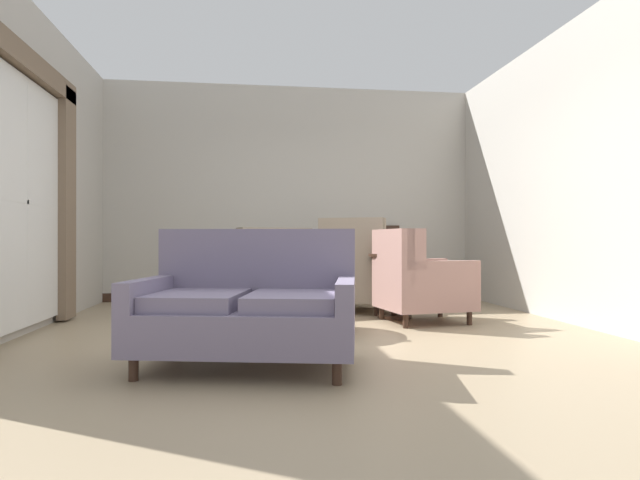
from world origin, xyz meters
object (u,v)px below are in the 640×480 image
armchair_near_sideboard (355,273)px  porcelain_vase (303,266)px  coffee_table (298,291)px  settee (249,309)px  armchair_far_left (269,276)px  side_table (394,279)px  sideboard (369,266)px  armchair_beside_settee (417,282)px

armchair_near_sideboard → porcelain_vase: bearing=84.0°
coffee_table → settee: 1.34m
coffee_table → armchair_near_sideboard: (0.79, 1.27, 0.08)m
coffee_table → armchair_far_left: 1.54m
armchair_far_left → side_table: 1.55m
coffee_table → porcelain_vase: size_ratio=2.60×
side_table → sideboard: sideboard is taller
armchair_far_left → sideboard: 1.74m
coffee_table → settee: (-0.45, -1.27, 0.00)m
armchair_far_left → armchair_near_sideboard: armchair_near_sideboard is taller
settee → side_table: settee is taller
porcelain_vase → settee: settee is taller
porcelain_vase → side_table: 1.36m
porcelain_vase → sideboard: 2.80m
sideboard → porcelain_vase: bearing=-115.1°
porcelain_vase → side_table: size_ratio=0.54×
coffee_table → armchair_beside_settee: bearing=18.0°
porcelain_vase → side_table: (1.08, 0.80, -0.19)m
porcelain_vase → sideboard: size_ratio=0.35×
armchair_far_left → armchair_near_sideboard: 1.04m
coffee_table → armchair_beside_settee: size_ratio=1.02×
settee → side_table: bearing=63.7°
armchair_beside_settee → sideboard: bearing=-7.7°
armchair_near_sideboard → sideboard: (0.44, 1.22, 0.02)m
armchair_near_sideboard → side_table: armchair_near_sideboard is taller
coffee_table → armchair_far_left: bearing=98.2°
armchair_near_sideboard → side_table: 0.61m
armchair_near_sideboard → sideboard: size_ratio=1.03×
coffee_table → armchair_far_left: size_ratio=0.92×
armchair_near_sideboard → armchair_beside_settee: size_ratio=1.15×
armchair_far_left → porcelain_vase: bearing=81.7°
armchair_beside_settee → armchair_near_sideboard: bearing=20.5°
porcelain_vase → side_table: porcelain_vase is taller
settee → armchair_beside_settee: (1.72, 1.68, 0.03)m
porcelain_vase → armchair_far_left: size_ratio=0.35×
side_table → armchair_beside_settee: bearing=-65.9°
armchair_near_sideboard → armchair_beside_settee: (0.48, -0.85, -0.04)m
armchair_near_sideboard → armchair_far_left: bearing=9.5°
sideboard → armchair_near_sideboard: bearing=-109.7°
sideboard → armchair_beside_settee: bearing=-88.8°
coffee_table → armchair_near_sideboard: size_ratio=0.89×
coffee_table → armchair_far_left: armchair_far_left is taller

